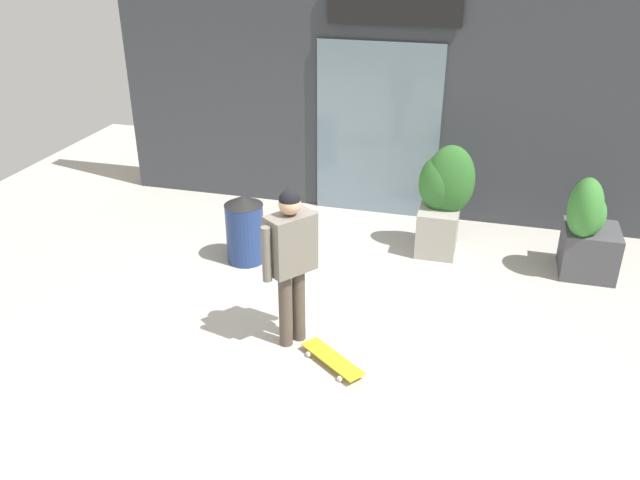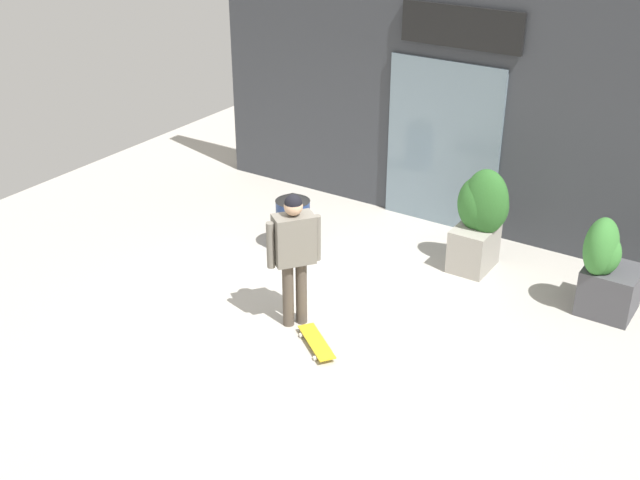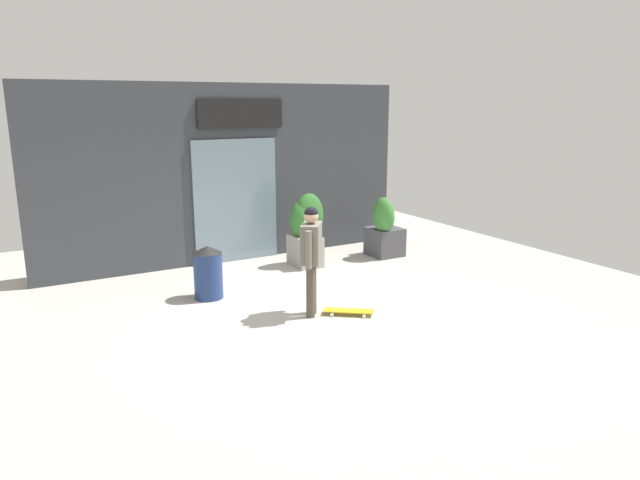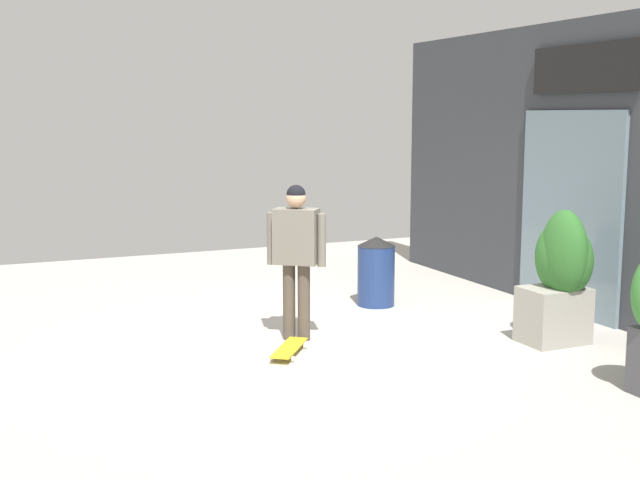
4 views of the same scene
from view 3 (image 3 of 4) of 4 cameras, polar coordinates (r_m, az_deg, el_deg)
ground_plane at (r=9.01m, az=-1.33°, el=-6.51°), size 12.00×12.00×0.00m
building_facade at (r=11.42m, az=-8.93°, el=6.41°), size 7.39×0.31×3.43m
skateboarder at (r=8.34m, az=-0.87°, el=-0.99°), size 0.48×0.52×1.63m
skateboard at (r=8.63m, az=2.84°, el=-7.01°), size 0.71×0.60×0.08m
planter_box_left at (r=11.75m, az=6.36°, el=1.07°), size 0.65×0.72×1.24m
planter_box_right at (r=11.03m, az=-1.37°, el=1.31°), size 0.68×0.65×1.40m
trash_bin at (r=9.40m, az=-10.99°, el=-3.12°), size 0.47×0.47×0.86m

